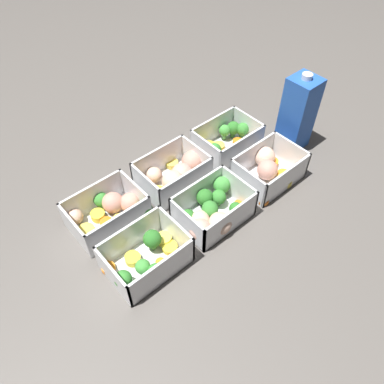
{
  "coord_description": "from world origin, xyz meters",
  "views": [
    {
      "loc": [
        -0.37,
        -0.42,
        0.64
      ],
      "look_at": [
        0.0,
        0.0,
        0.03
      ],
      "focal_mm": 35.0,
      "sensor_mm": 36.0,
      "label": 1
    }
  ],
  "objects_px": {
    "container_near_right": "(268,168)",
    "container_far_right": "(227,141)",
    "container_far_left": "(111,211)",
    "juice_carton": "(298,113)",
    "container_near_center": "(212,211)",
    "container_near_left": "(146,257)",
    "container_far_center": "(176,174)"
  },
  "relations": [
    {
      "from": "container_near_right",
      "to": "container_far_right",
      "type": "distance_m",
      "value": 0.13
    },
    {
      "from": "container_far_left",
      "to": "juice_carton",
      "type": "height_order",
      "value": "juice_carton"
    },
    {
      "from": "container_near_center",
      "to": "container_far_right",
      "type": "bearing_deg",
      "value": 37.38
    },
    {
      "from": "container_near_left",
      "to": "container_far_center",
      "type": "xyz_separation_m",
      "value": [
        0.19,
        0.14,
        0.0
      ]
    },
    {
      "from": "container_near_center",
      "to": "container_far_left",
      "type": "distance_m",
      "value": 0.21
    },
    {
      "from": "container_near_right",
      "to": "juice_carton",
      "type": "relative_size",
      "value": 0.78
    },
    {
      "from": "juice_carton",
      "to": "container_near_left",
      "type": "bearing_deg",
      "value": -174.73
    },
    {
      "from": "container_far_center",
      "to": "container_far_right",
      "type": "height_order",
      "value": "same"
    },
    {
      "from": "container_near_right",
      "to": "container_far_right",
      "type": "bearing_deg",
      "value": 91.42
    },
    {
      "from": "container_near_center",
      "to": "juice_carton",
      "type": "bearing_deg",
      "value": 8.19
    },
    {
      "from": "container_near_left",
      "to": "container_near_center",
      "type": "distance_m",
      "value": 0.17
    },
    {
      "from": "container_near_left",
      "to": "container_near_center",
      "type": "relative_size",
      "value": 0.96
    },
    {
      "from": "container_far_left",
      "to": "juice_carton",
      "type": "relative_size",
      "value": 0.81
    },
    {
      "from": "juice_carton",
      "to": "container_far_center",
      "type": "bearing_deg",
      "value": 164.01
    },
    {
      "from": "container_far_center",
      "to": "container_far_right",
      "type": "xyz_separation_m",
      "value": [
        0.17,
        0.01,
        -0.0
      ]
    },
    {
      "from": "container_near_right",
      "to": "container_near_left",
      "type": "bearing_deg",
      "value": -178.68
    },
    {
      "from": "container_near_center",
      "to": "container_far_left",
      "type": "height_order",
      "value": "same"
    },
    {
      "from": "container_far_left",
      "to": "container_far_right",
      "type": "bearing_deg",
      "value": -0.14
    },
    {
      "from": "container_near_center",
      "to": "container_far_left",
      "type": "relative_size",
      "value": 1.02
    },
    {
      "from": "container_far_left",
      "to": "container_far_right",
      "type": "height_order",
      "value": "same"
    },
    {
      "from": "container_far_center",
      "to": "container_near_center",
      "type": "bearing_deg",
      "value": -96.41
    },
    {
      "from": "container_far_right",
      "to": "juice_carton",
      "type": "distance_m",
      "value": 0.18
    },
    {
      "from": "container_near_center",
      "to": "container_near_right",
      "type": "relative_size",
      "value": 1.05
    },
    {
      "from": "container_near_center",
      "to": "container_far_right",
      "type": "xyz_separation_m",
      "value": [
        0.19,
        0.14,
        -0.0
      ]
    },
    {
      "from": "container_near_left",
      "to": "container_far_left",
      "type": "height_order",
      "value": "same"
    },
    {
      "from": "container_near_center",
      "to": "container_near_right",
      "type": "height_order",
      "value": "same"
    },
    {
      "from": "container_near_left",
      "to": "container_far_center",
      "type": "distance_m",
      "value": 0.23
    },
    {
      "from": "container_far_right",
      "to": "container_far_left",
      "type": "bearing_deg",
      "value": 179.86
    },
    {
      "from": "container_near_right",
      "to": "container_far_left",
      "type": "relative_size",
      "value": 0.97
    },
    {
      "from": "container_far_right",
      "to": "juice_carton",
      "type": "xyz_separation_m",
      "value": [
        0.14,
        -0.1,
        0.07
      ]
    },
    {
      "from": "container_near_left",
      "to": "container_far_center",
      "type": "bearing_deg",
      "value": 36.05
    },
    {
      "from": "container_far_right",
      "to": "juice_carton",
      "type": "height_order",
      "value": "juice_carton"
    }
  ]
}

